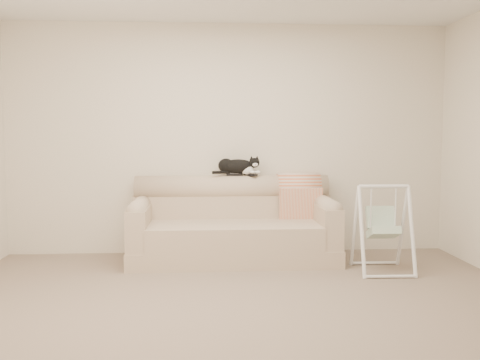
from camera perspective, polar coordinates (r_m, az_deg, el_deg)
The scene contains 8 objects.
ground_plane at distance 4.34m, azimuth 0.05°, elevation -13.39°, with size 5.00×5.00×0.00m, color #726153.
room_shell at distance 4.12m, azimuth 0.06°, elevation 7.21°, with size 5.04×4.04×2.60m.
sofa at distance 5.82m, azimuth -0.73°, elevation -5.08°, with size 2.20×0.93×0.90m.
remote_a at distance 5.99m, azimuth -0.60°, elevation 0.61°, with size 0.18×0.06×0.03m.
remote_b at distance 5.98m, azimuth 1.13°, elevation 0.57°, with size 0.15×0.16×0.02m.
tuxedo_cat at distance 5.99m, azimuth -0.26°, elevation 1.48°, with size 0.54×0.20×0.21m.
throw_blanket at distance 6.08m, azimuth 6.28°, elevation -1.11°, with size 0.48×0.38×0.58m.
baby_swing at distance 5.49m, azimuth 14.97°, elevation -4.97°, with size 0.54×0.58×0.87m.
Camera 1 is at (-0.27, -4.11, 1.37)m, focal length 40.00 mm.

